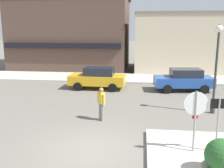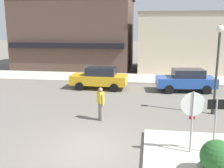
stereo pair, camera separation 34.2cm
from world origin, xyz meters
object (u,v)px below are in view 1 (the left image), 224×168
(stop_sign, at_px, (195,114))
(planter, at_px, (221,161))
(pedestrian_crossing_near, at_px, (101,103))
(one_way_sign, at_px, (218,119))
(lamp_post, at_px, (217,56))
(parked_car_second, at_px, (184,79))
(parked_car_nearest, at_px, (98,78))

(stop_sign, distance_m, planter, 1.78)
(pedestrian_crossing_near, bearing_deg, one_way_sign, -34.42)
(one_way_sign, height_order, lamp_post, lamp_post)
(one_way_sign, distance_m, lamp_post, 5.19)
(parked_car_second, bearing_deg, planter, -92.93)
(stop_sign, bearing_deg, one_way_sign, 3.01)
(planter, distance_m, parked_car_nearest, 12.36)
(planter, bearing_deg, pedestrian_crossing_near, 133.36)
(parked_car_second, height_order, pedestrian_crossing_near, pedestrian_crossing_near)
(stop_sign, distance_m, pedestrian_crossing_near, 4.88)
(stop_sign, bearing_deg, lamp_post, 68.88)
(stop_sign, height_order, pedestrian_crossing_near, stop_sign)
(stop_sign, distance_m, parked_car_nearest, 10.89)
(planter, relative_size, lamp_post, 0.27)
(stop_sign, bearing_deg, parked_car_second, 83.50)
(one_way_sign, xyz_separation_m, parked_car_second, (0.35, 9.70, -0.52))
(one_way_sign, relative_size, planter, 1.71)
(stop_sign, distance_m, one_way_sign, 0.79)
(stop_sign, height_order, parked_car_second, stop_sign)
(planter, height_order, parked_car_second, parked_car_second)
(stop_sign, height_order, lamp_post, lamp_post)
(one_way_sign, height_order, parked_car_nearest, one_way_sign)
(stop_sign, bearing_deg, planter, -68.86)
(stop_sign, xyz_separation_m, lamp_post, (1.87, 4.84, 1.44))
(one_way_sign, distance_m, parked_car_nearest, 11.22)
(parked_car_nearest, distance_m, pedestrian_crossing_near, 6.67)
(parked_car_nearest, height_order, parked_car_second, same)
(lamp_post, distance_m, parked_car_nearest, 8.65)
(stop_sign, relative_size, planter, 1.88)
(parked_car_nearest, relative_size, pedestrian_crossing_near, 2.52)
(lamp_post, bearing_deg, planter, -102.04)
(one_way_sign, bearing_deg, stop_sign, -176.99)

